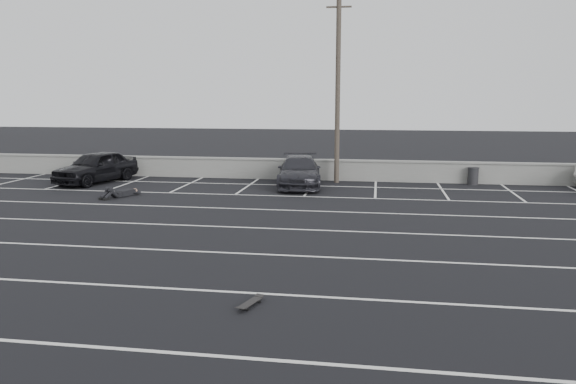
% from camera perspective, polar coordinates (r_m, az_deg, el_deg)
% --- Properties ---
extents(ground, '(120.00, 120.00, 0.00)m').
position_cam_1_polar(ground, '(15.38, -6.53, -6.14)').
color(ground, black).
rests_on(ground, ground).
extents(seawall, '(50.00, 0.45, 1.06)m').
position_cam_1_polar(seawall, '(28.77, 0.94, 2.37)').
color(seawall, gray).
rests_on(seawall, ground).
extents(stall_lines, '(36.00, 20.05, 0.01)m').
position_cam_1_polar(stall_lines, '(19.55, -3.30, -2.69)').
color(stall_lines, silver).
rests_on(stall_lines, ground).
extents(car_left, '(3.05, 4.93, 1.57)m').
position_cam_1_polar(car_left, '(29.23, -18.92, 2.44)').
color(car_left, black).
rests_on(car_left, ground).
extents(car_right, '(2.55, 5.06, 1.41)m').
position_cam_1_polar(car_right, '(26.49, 1.15, 2.10)').
color(car_right, '#24242A').
rests_on(car_right, ground).
extents(utility_pole, '(1.19, 0.24, 8.95)m').
position_cam_1_polar(utility_pole, '(27.52, 5.08, 10.33)').
color(utility_pole, '#4C4238').
rests_on(utility_pole, ground).
extents(trash_bin, '(0.68, 0.68, 0.83)m').
position_cam_1_polar(trash_bin, '(28.47, 18.29, 1.56)').
color(trash_bin, '#242427').
rests_on(trash_bin, ground).
extents(person, '(2.69, 3.16, 0.50)m').
position_cam_1_polar(person, '(24.96, -16.19, 0.19)').
color(person, black).
rests_on(person, ground).
extents(skateboard, '(0.39, 0.74, 0.09)m').
position_cam_1_polar(skateboard, '(11.53, -3.87, -11.18)').
color(skateboard, black).
rests_on(skateboard, ground).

